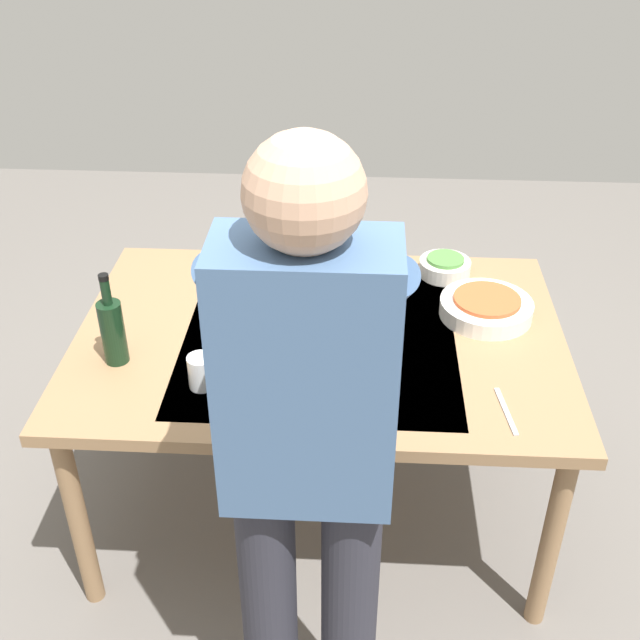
# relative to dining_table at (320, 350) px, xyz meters

# --- Properties ---
(ground_plane) EXTENTS (6.00, 6.00, 0.00)m
(ground_plane) POSITION_rel_dining_table_xyz_m (0.00, 0.00, -0.67)
(ground_plane) COLOR #66605B
(dining_table) EXTENTS (1.54, 1.06, 0.74)m
(dining_table) POSITION_rel_dining_table_xyz_m (0.00, 0.00, 0.00)
(dining_table) COLOR #93704C
(dining_table) RESTS_ON ground_plane
(chair_near) EXTENTS (0.40, 0.40, 0.91)m
(chair_near) POSITION_rel_dining_table_xyz_m (0.10, -0.91, -0.14)
(chair_near) COLOR brown
(chair_near) RESTS_ON ground_plane
(person_server) EXTENTS (0.42, 0.61, 1.69)m
(person_server) POSITION_rel_dining_table_xyz_m (-0.02, 0.79, 0.29)
(person_server) COLOR #2D2D38
(person_server) RESTS_ON ground_plane
(wine_bottle) EXTENTS (0.07, 0.07, 0.30)m
(wine_bottle) POSITION_rel_dining_table_xyz_m (0.60, 0.18, 0.18)
(wine_bottle) COLOR black
(wine_bottle) RESTS_ON dining_table
(wine_glass_left) EXTENTS (0.07, 0.07, 0.15)m
(wine_glass_left) POSITION_rel_dining_table_xyz_m (0.03, -0.12, 0.17)
(wine_glass_left) COLOR white
(wine_glass_left) RESTS_ON dining_table
(water_cup_near_left) EXTENTS (0.08, 0.08, 0.10)m
(water_cup_near_left) POSITION_rel_dining_table_xyz_m (0.32, 0.29, 0.12)
(water_cup_near_left) COLOR silver
(water_cup_near_left) RESTS_ON dining_table
(water_cup_near_right) EXTENTS (0.07, 0.07, 0.09)m
(water_cup_near_right) POSITION_rel_dining_table_xyz_m (-0.12, 0.14, 0.11)
(water_cup_near_right) COLOR silver
(water_cup_near_right) RESTS_ON dining_table
(water_cup_far_left) EXTENTS (0.07, 0.07, 0.10)m
(water_cup_far_left) POSITION_rel_dining_table_xyz_m (-0.17, 0.30, 0.12)
(water_cup_far_left) COLOR silver
(water_cup_far_left) RESTS_ON dining_table
(serving_bowl_pasta) EXTENTS (0.30, 0.30, 0.07)m
(serving_bowl_pasta) POSITION_rel_dining_table_xyz_m (-0.53, -0.13, 0.10)
(serving_bowl_pasta) COLOR white
(serving_bowl_pasta) RESTS_ON dining_table
(side_bowl_salad) EXTENTS (0.18, 0.18, 0.07)m
(side_bowl_salad) POSITION_rel_dining_table_xyz_m (-0.42, -0.40, 0.10)
(side_bowl_salad) COLOR white
(side_bowl_salad) RESTS_ON dining_table
(dinner_plate_near) EXTENTS (0.23, 0.23, 0.01)m
(dinner_plate_near) POSITION_rel_dining_table_xyz_m (-0.14, -0.37, 0.07)
(dinner_plate_near) COLOR white
(dinner_plate_near) RESTS_ON dining_table
(table_knife) EXTENTS (0.04, 0.20, 0.00)m
(table_knife) POSITION_rel_dining_table_xyz_m (-0.53, 0.35, 0.07)
(table_knife) COLOR silver
(table_knife) RESTS_ON dining_table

